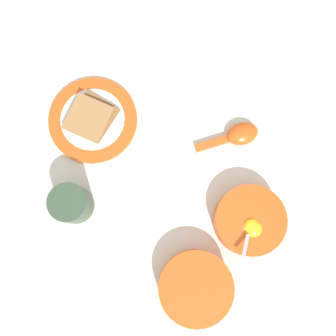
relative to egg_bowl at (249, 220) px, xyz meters
name	(u,v)px	position (x,y,z in m)	size (l,w,h in m)	color
ground_plane	(165,179)	(-0.18, 0.09, -0.03)	(3.00, 3.00, 0.00)	silver
egg_bowl	(249,220)	(0.00, 0.00, 0.00)	(0.15, 0.15, 0.08)	#DB5119
toast_plate	(93,120)	(-0.34, 0.23, -0.02)	(0.20, 0.20, 0.01)	#DB5119
toast_sandwich	(91,117)	(-0.34, 0.23, -0.01)	(0.12, 0.12, 0.02)	brown
soup_spoon	(238,135)	(-0.01, 0.19, -0.01)	(0.15, 0.07, 0.03)	#DB5119
congee_bowl	(196,287)	(-0.11, -0.13, 0.00)	(0.15, 0.15, 0.06)	#DB5119
drinking_cup	(71,204)	(-0.37, 0.03, 0.02)	(0.08, 0.08, 0.09)	#334733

